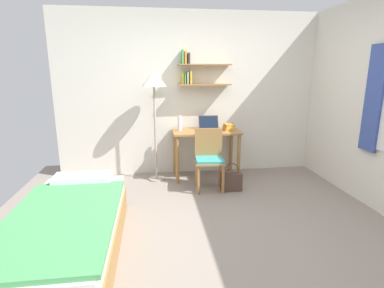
{
  "coord_description": "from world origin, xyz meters",
  "views": [
    {
      "loc": [
        -0.7,
        -2.88,
        1.69
      ],
      "look_at": [
        -0.25,
        0.51,
        0.85
      ],
      "focal_mm": 28.2,
      "sensor_mm": 36.0,
      "label": 1
    }
  ],
  "objects_px": {
    "water_bottle": "(180,123)",
    "standing_lamp": "(154,86)",
    "desk_chair": "(209,157)",
    "desk": "(206,140)",
    "laptop": "(209,126)",
    "bed": "(67,234)",
    "handbag": "(231,181)",
    "book_stack": "(229,127)"
  },
  "relations": [
    {
      "from": "desk",
      "to": "book_stack",
      "type": "xyz_separation_m",
      "value": [
        0.37,
        0.01,
        0.19
      ]
    },
    {
      "from": "bed",
      "to": "handbag",
      "type": "distance_m",
      "value": 2.33
    },
    {
      "from": "water_bottle",
      "to": "desk_chair",
      "type": "bearing_deg",
      "value": -55.09
    },
    {
      "from": "standing_lamp",
      "to": "water_bottle",
      "type": "xyz_separation_m",
      "value": [
        0.38,
        0.06,
        -0.58
      ]
    },
    {
      "from": "standing_lamp",
      "to": "book_stack",
      "type": "height_order",
      "value": "standing_lamp"
    },
    {
      "from": "desk_chair",
      "to": "water_bottle",
      "type": "relative_size",
      "value": 3.68
    },
    {
      "from": "desk",
      "to": "book_stack",
      "type": "distance_m",
      "value": 0.42
    },
    {
      "from": "desk_chair",
      "to": "handbag",
      "type": "bearing_deg",
      "value": -23.52
    },
    {
      "from": "water_bottle",
      "to": "book_stack",
      "type": "distance_m",
      "value": 0.79
    },
    {
      "from": "standing_lamp",
      "to": "laptop",
      "type": "relative_size",
      "value": 5.23
    },
    {
      "from": "laptop",
      "to": "bed",
      "type": "bearing_deg",
      "value": -129.24
    },
    {
      "from": "laptop",
      "to": "book_stack",
      "type": "height_order",
      "value": "laptop"
    },
    {
      "from": "bed",
      "to": "water_bottle",
      "type": "bearing_deg",
      "value": 58.84
    },
    {
      "from": "desk_chair",
      "to": "laptop",
      "type": "xyz_separation_m",
      "value": [
        0.1,
        0.59,
        0.34
      ]
    },
    {
      "from": "water_bottle",
      "to": "standing_lamp",
      "type": "bearing_deg",
      "value": -171.49
    },
    {
      "from": "standing_lamp",
      "to": "water_bottle",
      "type": "height_order",
      "value": "standing_lamp"
    },
    {
      "from": "water_bottle",
      "to": "book_stack",
      "type": "xyz_separation_m",
      "value": [
        0.78,
        -0.02,
        -0.07
      ]
    },
    {
      "from": "bed",
      "to": "handbag",
      "type": "xyz_separation_m",
      "value": [
        1.9,
        1.36,
        -0.09
      ]
    },
    {
      "from": "desk",
      "to": "laptop",
      "type": "height_order",
      "value": "laptop"
    },
    {
      "from": "desk",
      "to": "desk_chair",
      "type": "xyz_separation_m",
      "value": [
        -0.04,
        -0.5,
        -0.13
      ]
    },
    {
      "from": "bed",
      "to": "standing_lamp",
      "type": "bearing_deg",
      "value": 66.8
    },
    {
      "from": "desk",
      "to": "bed",
      "type": "bearing_deg",
      "value": -129.4
    },
    {
      "from": "desk",
      "to": "laptop",
      "type": "distance_m",
      "value": 0.23
    },
    {
      "from": "laptop",
      "to": "handbag",
      "type": "relative_size",
      "value": 0.77
    },
    {
      "from": "bed",
      "to": "handbag",
      "type": "height_order",
      "value": "bed"
    },
    {
      "from": "standing_lamp",
      "to": "handbag",
      "type": "distance_m",
      "value": 1.8
    },
    {
      "from": "laptop",
      "to": "handbag",
      "type": "distance_m",
      "value": 1.01
    },
    {
      "from": "desk",
      "to": "desk_chair",
      "type": "height_order",
      "value": "desk_chair"
    },
    {
      "from": "bed",
      "to": "book_stack",
      "type": "xyz_separation_m",
      "value": [
        2.01,
        2.0,
        0.57
      ]
    },
    {
      "from": "bed",
      "to": "standing_lamp",
      "type": "distance_m",
      "value": 2.46
    },
    {
      "from": "bed",
      "to": "standing_lamp",
      "type": "xyz_separation_m",
      "value": [
        0.84,
        1.96,
        1.23
      ]
    },
    {
      "from": "standing_lamp",
      "to": "desk_chair",
      "type": "bearing_deg",
      "value": -32.34
    },
    {
      "from": "water_bottle",
      "to": "handbag",
      "type": "height_order",
      "value": "water_bottle"
    },
    {
      "from": "book_stack",
      "to": "handbag",
      "type": "relative_size",
      "value": 0.54
    },
    {
      "from": "standing_lamp",
      "to": "book_stack",
      "type": "bearing_deg",
      "value": 1.6
    },
    {
      "from": "laptop",
      "to": "water_bottle",
      "type": "xyz_separation_m",
      "value": [
        -0.48,
        -0.06,
        0.07
      ]
    },
    {
      "from": "standing_lamp",
      "to": "water_bottle",
      "type": "bearing_deg",
      "value": 8.51
    },
    {
      "from": "laptop",
      "to": "water_bottle",
      "type": "height_order",
      "value": "water_bottle"
    },
    {
      "from": "book_stack",
      "to": "standing_lamp",
      "type": "bearing_deg",
      "value": -178.4
    },
    {
      "from": "standing_lamp",
      "to": "bed",
      "type": "bearing_deg",
      "value": -113.2
    },
    {
      "from": "water_bottle",
      "to": "handbag",
      "type": "xyz_separation_m",
      "value": [
        0.67,
        -0.66,
        -0.74
      ]
    },
    {
      "from": "bed",
      "to": "desk_chair",
      "type": "height_order",
      "value": "desk_chair"
    }
  ]
}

